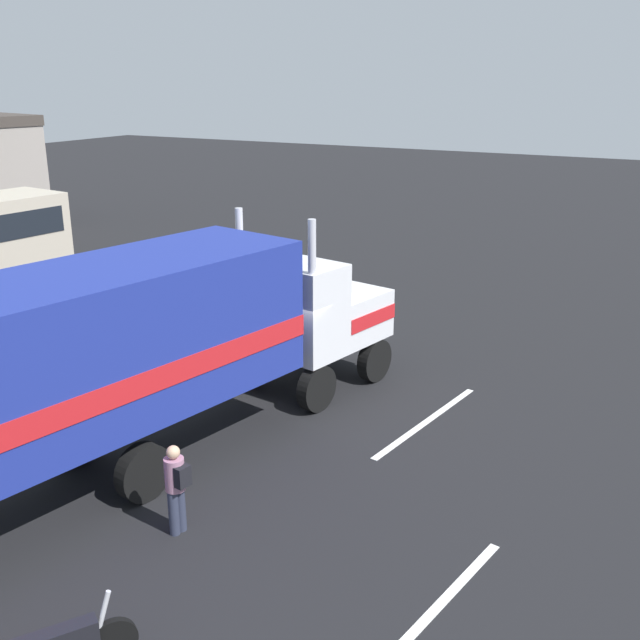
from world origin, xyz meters
TOP-DOWN VIEW (x-y plane):
  - ground_plane at (0.00, 0.00)m, footprint 120.00×120.00m
  - lane_stripe_near at (0.03, -3.50)m, footprint 4.38×0.79m
  - lane_stripe_mid at (-5.99, -5.81)m, footprint 4.37×0.88m
  - semi_truck at (-5.16, 0.96)m, footprint 14.37×5.15m
  - person_bystander at (-6.02, -1.32)m, footprint 0.34×0.47m

SIDE VIEW (x-z plane):
  - ground_plane at x=0.00m, z-range 0.00..0.00m
  - lane_stripe_near at x=0.03m, z-range 0.00..0.01m
  - lane_stripe_mid at x=-5.99m, z-range 0.00..0.01m
  - person_bystander at x=-6.02m, z-range 0.08..1.71m
  - semi_truck at x=-5.16m, z-range 0.27..4.77m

